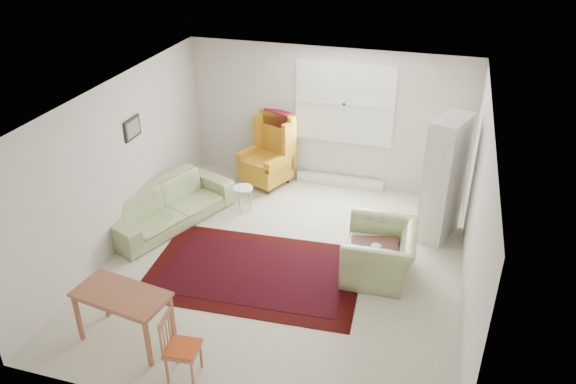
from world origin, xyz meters
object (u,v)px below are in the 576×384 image
(sofa, at_px, (168,198))
(wingback_chair, at_px, (266,151))
(stool, at_px, (243,199))
(coffee_table, at_px, (374,264))
(cabinet, at_px, (445,179))
(desk, at_px, (125,317))
(armchair, at_px, (380,248))
(desk_chair, at_px, (182,347))

(sofa, distance_m, wingback_chair, 2.05)
(wingback_chair, xyz_separation_m, stool, (-0.06, -1.04, -0.44))
(coffee_table, relative_size, cabinet, 0.32)
(wingback_chair, xyz_separation_m, coffee_table, (2.32, -2.30, -0.40))
(sofa, xyz_separation_m, desk, (0.75, -2.59, -0.10))
(coffee_table, bearing_deg, cabinet, 61.28)
(sofa, bearing_deg, stool, -34.13)
(armchair, xyz_separation_m, cabinet, (0.74, 1.30, 0.54))
(wingback_chair, distance_m, coffee_table, 3.29)
(desk_chair, bearing_deg, armchair, -41.35)
(cabinet, bearing_deg, sofa, -148.81)
(wingback_chair, xyz_separation_m, desk_chair, (0.57, -4.64, -0.25))
(cabinet, height_order, desk_chair, cabinet)
(armchair, height_order, desk_chair, armchair)
(coffee_table, height_order, desk, desk)
(wingback_chair, bearing_deg, desk, -71.57)
(sofa, height_order, stool, sofa)
(wingback_chair, relative_size, desk_chair, 1.62)
(armchair, xyz_separation_m, desk_chair, (-1.80, -2.49, -0.02))
(cabinet, xyz_separation_m, desk, (-3.45, -3.46, -0.62))
(stool, xyz_separation_m, cabinet, (3.18, 0.18, 0.75))
(cabinet, bearing_deg, armchair, -100.36)
(armchair, bearing_deg, cabinet, 147.87)
(armchair, height_order, wingback_chair, wingback_chair)
(coffee_table, distance_m, desk, 3.34)
(sofa, distance_m, desk, 2.70)
(wingback_chair, bearing_deg, coffee_table, -21.80)
(wingback_chair, bearing_deg, stool, -70.65)
(armchair, relative_size, desk, 1.00)
(sofa, bearing_deg, desk, -141.94)
(desk, distance_m, desk_chair, 0.96)
(coffee_table, bearing_deg, wingback_chair, 135.34)
(armchair, bearing_deg, desk, -53.58)
(wingback_chair, height_order, coffee_table, wingback_chair)
(sofa, height_order, wingback_chair, wingback_chair)
(armchair, relative_size, cabinet, 0.57)
(armchair, bearing_deg, stool, -116.93)
(coffee_table, bearing_deg, stool, 152.16)
(wingback_chair, relative_size, coffee_table, 2.10)
(cabinet, distance_m, desk, 4.92)
(coffee_table, xyz_separation_m, desk, (-2.66, -2.02, 0.09))
(sofa, bearing_deg, desk_chair, -128.51)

